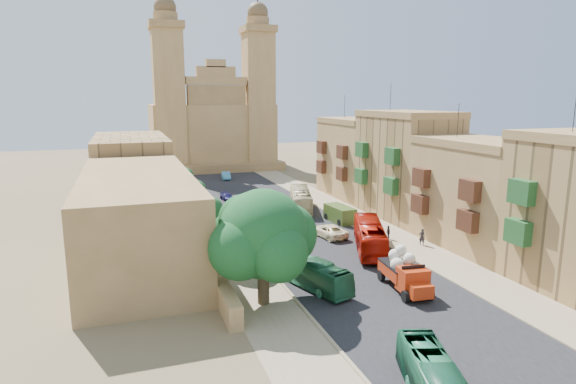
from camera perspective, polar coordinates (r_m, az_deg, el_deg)
ground at (r=38.11m, az=13.10°, el=-13.15°), size 260.00×260.00×0.00m
road_surface at (r=64.09m, az=-1.16°, el=-2.85°), size 14.00×140.00×0.01m
sidewalk_east at (r=67.50m, az=6.55°, el=-2.21°), size 5.00×140.00×0.01m
sidewalk_west at (r=61.96m, az=-9.57°, el=-3.50°), size 5.00×140.00×0.01m
kerb_east at (r=66.48m, az=4.60°, el=-2.33°), size 0.25×140.00×0.12m
kerb_west at (r=62.37m, az=-7.31°, el=-3.28°), size 0.25×140.00×0.12m
townhouse_b at (r=54.13m, az=21.61°, el=-0.12°), size 9.00×14.00×14.90m
townhouse_c at (r=65.05m, az=13.74°, el=3.23°), size 9.00×14.00×17.40m
townhouse_d at (r=77.20m, az=8.13°, el=4.07°), size 9.00×14.00×15.90m
west_wall at (r=51.76m, az=-11.06°, el=-5.45°), size 1.00×40.00×1.80m
west_building_low at (r=48.59m, az=-17.31°, el=-2.81°), size 10.00×28.00×8.40m
west_building_mid at (r=74.01m, az=-18.01°, el=2.43°), size 10.00×22.00×10.00m
church at (r=109.67m, az=-9.01°, el=7.87°), size 28.00×22.50×36.30m
ficus_tree at (r=36.06m, az=-2.87°, el=-5.35°), size 8.90×8.19×8.90m
street_tree_a at (r=43.79m, az=-6.49°, el=-4.45°), size 3.66×3.66×5.63m
street_tree_b at (r=55.42m, az=-9.16°, el=-2.06°), size 2.90×2.90×4.46m
street_tree_c at (r=67.03m, az=-10.92°, el=0.20°), size 2.93×2.93×4.51m
street_tree_d at (r=78.75m, az=-12.16°, el=1.79°), size 2.98×2.98×4.57m
red_truck at (r=40.76m, az=13.71°, el=-9.16°), size 2.99×6.30×3.56m
olive_pickup at (r=61.28m, az=6.15°, el=-2.63°), size 2.59×5.04×2.01m
bus_green_north at (r=40.51m, az=2.64°, el=-9.51°), size 4.57×8.92×2.43m
bus_red_east at (r=50.16m, az=9.66°, el=-5.21°), size 6.58×10.97×3.02m
bus_cream_east at (r=67.05m, az=1.52°, el=-0.90°), size 5.63×11.17×3.04m
car_blue_a at (r=53.49m, az=-1.37°, el=-4.97°), size 1.88×3.94×1.30m
car_white_a at (r=65.21m, az=-2.66°, el=-1.99°), size 2.52×4.47×1.39m
car_cream at (r=54.63m, az=4.84°, el=-4.59°), size 3.24×5.53×1.44m
car_dkblue at (r=74.24m, az=-7.21°, el=-0.58°), size 1.91×3.86×1.08m
car_white_b at (r=69.41m, az=-1.92°, el=-1.30°), size 1.35×3.28×1.11m
car_blue_b at (r=93.44m, az=-7.34°, el=1.94°), size 2.06×4.54×1.45m
pedestrian_a at (r=53.37m, az=15.59°, el=-5.15°), size 0.75×0.60×1.80m
pedestrian_c at (r=54.64m, az=11.79°, el=-4.72°), size 0.56×0.98×1.58m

